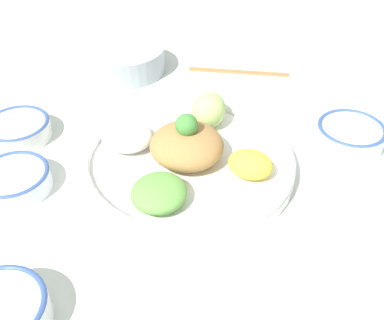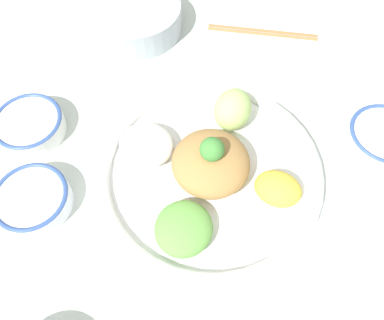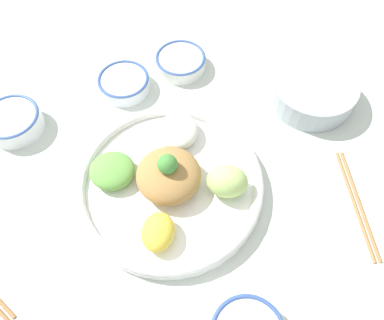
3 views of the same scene
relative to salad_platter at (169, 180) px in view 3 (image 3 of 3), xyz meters
name	(u,v)px [view 3 (image 3 of 3)]	position (x,y,z in m)	size (l,w,h in m)	color
ground_plane	(152,192)	(0.00, 0.04, -0.03)	(2.40, 2.40, 0.00)	silver
salad_platter	(169,180)	(0.00, 0.00, 0.00)	(0.36, 0.36, 0.11)	white
sauce_bowl_red	(181,61)	(0.30, -0.11, -0.01)	(0.12, 0.12, 0.03)	white
sauce_bowl_dark	(13,121)	(0.24, 0.28, 0.00)	(0.12, 0.12, 0.04)	white
rice_bowl_plain	(124,83)	(0.28, 0.03, -0.01)	(0.12, 0.12, 0.03)	white
side_serving_bowl	(313,90)	(0.12, -0.36, 0.01)	(0.19, 0.19, 0.06)	#A8B2BC
chopsticks_pair_near	(358,203)	(-0.15, -0.33, -0.02)	(0.23, 0.07, 0.01)	#9E6B3D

